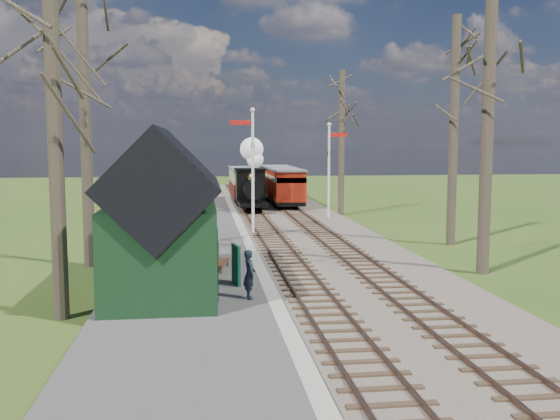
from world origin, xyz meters
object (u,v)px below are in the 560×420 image
Objects in this scene: semaphore_far at (330,163)px; sign_board at (236,265)px; bench at (217,258)px; locomotive at (251,180)px; station_shed at (163,221)px; red_carriage_b at (277,182)px; person at (249,274)px; semaphore_near at (251,162)px; coach at (245,183)px; red_carriage_a at (287,187)px.

semaphore_far is 18.81m from sign_board.
sign_board is (-6.52, -17.46, -2.54)m from semaphore_far.
bench is at bearing -115.02° from semaphore_far.
locomotive is at bearing 84.26° from sign_board.
station_shed is at bearing -165.87° from sign_board.
red_carriage_b is at bearing 98.65° from semaphore_far.
person is (2.42, -1.27, -1.38)m from station_shed.
bench is at bearing 60.69° from station_shed.
person is (-4.48, -30.93, -0.63)m from red_carriage_b.
station_shed is at bearing -106.38° from semaphore_near.
station_shed is 20.01m from semaphore_far.
semaphore_near is at bearing -100.80° from red_carriage_b.
bench is at bearing -96.16° from coach.
semaphore_far is at bearing 49.40° from semaphore_near.
red_carriage_b is 3.36× the size of bench.
semaphore_far is at bearing 69.52° from sign_board.
coach is at bearing 113.96° from semaphore_far.
red_carriage_a is (2.60, -3.68, -0.05)m from coach.
station_shed is 0.84× the size of coach.
semaphore_far reaches higher than coach.
station_shed is 25.14m from red_carriage_a.
semaphore_near is 1.09× the size of semaphore_far.
semaphore_near is 11.88m from sign_board.
red_carriage_a is (2.61, 2.38, -0.63)m from locomotive.
semaphore_near is 13.60m from person.
bench is (-2.69, -18.93, -1.54)m from locomotive.
station_shed is at bearing 53.53° from person.
locomotive is 0.90× the size of red_carriage_a.
station_shed reaches higher than coach.
coach is 27.40m from sign_board.
semaphore_far is 1.23× the size of locomotive.
coach reaches higher than red_carriage_a.
locomotive is at bearing 78.87° from station_shed.
semaphore_far is 16.95m from bench.
coach reaches higher than person.
sign_board is (-2.15, -27.30, -0.76)m from coach.
bench is at bearing 2.44° from person.
red_carriage_a is 1.00× the size of red_carriage_b.
semaphore_near is at bearing 83.14° from sign_board.
locomotive is (-4.39, 3.77, -1.21)m from semaphore_far.
station_shed is 1.22× the size of red_carriage_b.
station_shed is 4.58× the size of person.
station_shed is 12.58m from semaphore_near.
station_shed is 1.22× the size of red_carriage_a.
station_shed reaches higher than person.
red_carriage_b is at bearing 79.20° from semaphore_near.
red_carriage_b is at bearing 34.96° from coach.
semaphore_far is 11.93m from red_carriage_b.
locomotive is at bearing -137.61° from red_carriage_a.
red_carriage_a is (6.90, 24.16, -0.75)m from station_shed.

